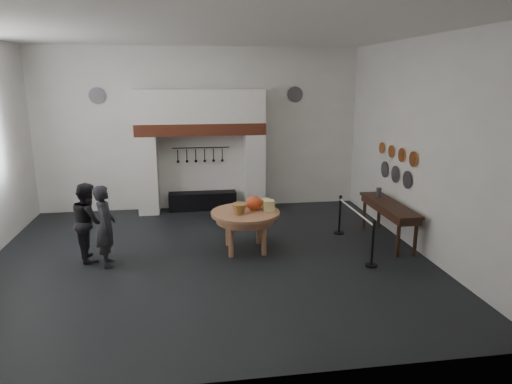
{
  "coord_description": "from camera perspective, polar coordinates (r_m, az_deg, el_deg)",
  "views": [
    {
      "loc": [
        -0.37,
        -8.92,
        3.66
      ],
      "look_at": [
        1.01,
        0.19,
        1.35
      ],
      "focal_mm": 32.0,
      "sensor_mm": 36.0,
      "label": 1
    }
  ],
  "objects": [
    {
      "name": "floor",
      "position": [
        9.65,
        -5.82,
        -8.29
      ],
      "size": [
        9.0,
        8.0,
        0.02
      ],
      "primitive_type": "cube",
      "color": "black",
      "rests_on": "ground"
    },
    {
      "name": "ceiling",
      "position": [
        8.96,
        -6.58,
        19.37
      ],
      "size": [
        9.0,
        8.0,
        0.02
      ],
      "primitive_type": "cube",
      "color": "silver",
      "rests_on": "wall_back"
    },
    {
      "name": "wall_back",
      "position": [
        13.0,
        -6.99,
        7.75
      ],
      "size": [
        9.0,
        0.02,
        4.5
      ],
      "primitive_type": "cube",
      "color": "white",
      "rests_on": "floor"
    },
    {
      "name": "wall_front",
      "position": [
        5.13,
        -4.14,
        -1.93
      ],
      "size": [
        9.0,
        0.02,
        4.5
      ],
      "primitive_type": "cube",
      "color": "white",
      "rests_on": "floor"
    },
    {
      "name": "wall_right",
      "position": [
        10.26,
        19.93,
        5.34
      ],
      "size": [
        0.02,
        8.0,
        4.5
      ],
      "primitive_type": "cube",
      "color": "white",
      "rests_on": "floor"
    },
    {
      "name": "chimney_pier_left",
      "position": [
        12.88,
        -13.36,
        2.12
      ],
      "size": [
        0.55,
        0.7,
        2.15
      ],
      "primitive_type": "cube",
      "color": "silver",
      "rests_on": "floor"
    },
    {
      "name": "chimney_pier_right",
      "position": [
        12.96,
        -0.25,
        2.58
      ],
      "size": [
        0.55,
        0.7,
        2.15
      ],
      "primitive_type": "cube",
      "color": "silver",
      "rests_on": "floor"
    },
    {
      "name": "hearth_brick_band",
      "position": [
        12.65,
        -6.94,
        7.85
      ],
      "size": [
        3.5,
        0.72,
        0.32
      ],
      "primitive_type": "cube",
      "color": "#9E442B",
      "rests_on": "chimney_pier_left"
    },
    {
      "name": "chimney_hood",
      "position": [
        12.59,
        -7.03,
        10.61
      ],
      "size": [
        3.5,
        0.7,
        0.9
      ],
      "primitive_type": "cube",
      "color": "silver",
      "rests_on": "hearth_brick_band"
    },
    {
      "name": "iron_range",
      "position": [
        13.1,
        -6.69,
        -1.11
      ],
      "size": [
        1.9,
        0.45,
        0.5
      ],
      "primitive_type": "cube",
      "color": "black",
      "rests_on": "floor"
    },
    {
      "name": "utensil_rail",
      "position": [
        12.98,
        -6.91,
        5.52
      ],
      "size": [
        1.6,
        0.02,
        0.02
      ],
      "primitive_type": "cylinder",
      "rotation": [
        0.0,
        1.57,
        0.0
      ],
      "color": "black",
      "rests_on": "wall_back"
    },
    {
      "name": "work_table",
      "position": [
        9.8,
        -1.33,
        -2.65
      ],
      "size": [
        1.63,
        1.63,
        0.07
      ],
      "primitive_type": "cylinder",
      "rotation": [
        0.0,
        0.0,
        -0.1
      ],
      "color": "tan",
      "rests_on": "floor"
    },
    {
      "name": "pumpkin",
      "position": [
        9.86,
        -0.26,
        -1.38
      ],
      "size": [
        0.36,
        0.36,
        0.31
      ],
      "primitive_type": "ellipsoid",
      "color": "#CC451C",
      "rests_on": "work_table"
    },
    {
      "name": "cheese_block_big",
      "position": [
        9.78,
        1.61,
        -1.74
      ],
      "size": [
        0.22,
        0.22,
        0.24
      ],
      "primitive_type": "cube",
      "color": "#DDD484",
      "rests_on": "work_table"
    },
    {
      "name": "cheese_block_small",
      "position": [
        10.06,
        1.19,
        -1.4
      ],
      "size": [
        0.18,
        0.18,
        0.2
      ],
      "primitive_type": "cube",
      "color": "#D0BB7C",
      "rests_on": "work_table"
    },
    {
      "name": "wicker_basket",
      "position": [
        9.6,
        -2.11,
        -2.12
      ],
      "size": [
        0.35,
        0.35,
        0.22
      ],
      "primitive_type": "cone",
      "rotation": [
        3.14,
        0.0,
        -0.1
      ],
      "color": "#A6753C",
      "rests_on": "work_table"
    },
    {
      "name": "bread_loaf",
      "position": [
        10.09,
        -2.15,
        -1.57
      ],
      "size": [
        0.31,
        0.18,
        0.13
      ],
      "primitive_type": "ellipsoid",
      "color": "olive",
      "rests_on": "work_table"
    },
    {
      "name": "visitor_near",
      "position": [
        9.48,
        -18.3,
        -4.06
      ],
      "size": [
        0.48,
        0.66,
        1.65
      ],
      "primitive_type": "imported",
      "rotation": [
        0.0,
        0.0,
        1.73
      ],
      "color": "#222227",
      "rests_on": "floor"
    },
    {
      "name": "visitor_far",
      "position": [
        9.94,
        -20.2,
        -3.49
      ],
      "size": [
        0.83,
        0.94,
        1.62
      ],
      "primitive_type": "imported",
      "rotation": [
        0.0,
        0.0,
        1.9
      ],
      "color": "black",
      "rests_on": "floor"
    },
    {
      "name": "side_table",
      "position": [
        10.75,
        16.31,
        -1.54
      ],
      "size": [
        0.55,
        2.2,
        0.06
      ],
      "primitive_type": "cube",
      "color": "#341C13",
      "rests_on": "floor"
    },
    {
      "name": "pewter_jug",
      "position": [
        11.24,
        15.1,
        -0.05
      ],
      "size": [
        0.12,
        0.12,
        0.22
      ],
      "primitive_type": "cylinder",
      "color": "#4D4D52",
      "rests_on": "side_table"
    },
    {
      "name": "copper_pan_a",
      "position": [
        10.46,
        19.08,
        3.89
      ],
      "size": [
        0.03,
        0.34,
        0.34
      ],
      "primitive_type": "cylinder",
      "rotation": [
        0.0,
        1.57,
        0.0
      ],
      "color": "#C6662D",
      "rests_on": "wall_right"
    },
    {
      "name": "copper_pan_b",
      "position": [
        10.94,
        17.77,
        4.42
      ],
      "size": [
        0.03,
        0.32,
        0.32
      ],
      "primitive_type": "cylinder",
      "rotation": [
        0.0,
        1.57,
        0.0
      ],
      "color": "#C6662D",
      "rests_on": "wall_right"
    },
    {
      "name": "copper_pan_c",
      "position": [
        11.43,
        16.56,
        4.89
      ],
      "size": [
        0.03,
        0.3,
        0.3
      ],
      "primitive_type": "cylinder",
      "rotation": [
        0.0,
        1.57,
        0.0
      ],
      "color": "#C6662D",
      "rests_on": "wall_right"
    },
    {
      "name": "copper_pan_d",
      "position": [
        11.92,
        15.46,
        5.33
      ],
      "size": [
        0.03,
        0.28,
        0.28
      ],
      "primitive_type": "cylinder",
      "rotation": [
        0.0,
        1.57,
        0.0
      ],
      "color": "#C6662D",
      "rests_on": "wall_right"
    },
    {
      "name": "pewter_plate_left",
      "position": [
        10.73,
        18.38,
        1.46
      ],
      "size": [
        0.03,
        0.4,
        0.4
      ],
      "primitive_type": "cylinder",
      "rotation": [
        0.0,
        1.57,
        0.0
      ],
      "color": "#4C4C51",
      "rests_on": "wall_right"
    },
    {
      "name": "pewter_plate_mid",
      "position": [
        11.25,
        17.02,
        2.13
      ],
      "size": [
        0.03,
        0.4,
        0.4
      ],
      "primitive_type": "cylinder",
      "rotation": [
        0.0,
        1.57,
        0.0
      ],
      "color": "#4C4C51",
      "rests_on": "wall_right"
    },
    {
      "name": "pewter_plate_right",
      "position": [
        11.78,
        15.79,
        2.74
      ],
      "size": [
        0.03,
        0.4,
        0.4
      ],
      "primitive_type": "cylinder",
      "rotation": [
        0.0,
        1.57,
        0.0
      ],
      "color": "#4C4C51",
      "rests_on": "wall_right"
    },
    {
      "name": "pewter_plate_back_left",
      "position": [
        13.09,
        -19.24,
        11.31
      ],
      "size": [
        0.44,
        0.03,
        0.44
      ],
      "primitive_type": "cylinder",
      "rotation": [
        1.57,
        0.0,
        0.0
      ],
      "color": "#4C4C51",
      "rests_on": "wall_back"
    },
    {
      "name": "pewter_plate_back_right",
      "position": [
        13.25,
        4.91,
        12.04
      ],
      "size": [
        0.44,
        0.03,
        0.44
      ],
      "primitive_type": "cylinder",
      "rotation": [
        1.57,
        0.0,
        0.0
      ],
      "color": "#4C4C51",
      "rests_on": "wall_back"
    },
    {
      "name": "barrier_post_near",
      "position": [
        9.37,
        14.38,
        -6.42
      ],
      "size": [
        0.05,
        0.05,
        0.9
      ],
      "primitive_type": "cylinder",
      "color": "black",
      "rests_on": "floor"
    },
    {
      "name": "barrier_post_far",
      "position": [
        11.13,
        10.43,
        -2.92
      ],
      "size": [
        0.05,
        0.05,
        0.9
      ],
      "primitive_type": "cylinder",
      "color": "black",
      "rests_on": "floor"
    },
    {
      "name": "barrier_rope",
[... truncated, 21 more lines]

